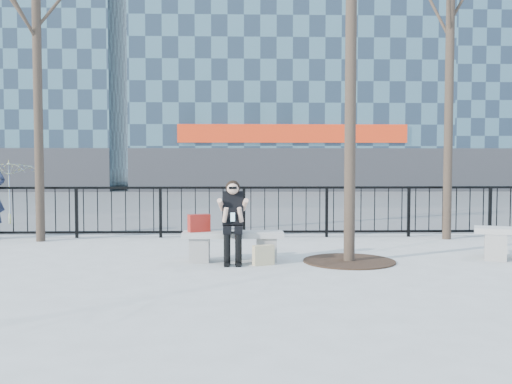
{
  "coord_description": "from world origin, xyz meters",
  "views": [
    {
      "loc": [
        0.12,
        -9.3,
        1.63
      ],
      "look_at": [
        0.4,
        0.8,
        1.1
      ],
      "focal_mm": 40.0,
      "sensor_mm": 36.0,
      "label": 1
    }
  ],
  "objects": [
    {
      "name": "seated_woman",
      "position": [
        0.0,
        -0.16,
        0.67
      ],
      "size": [
        0.5,
        0.64,
        1.34
      ],
      "color": "black",
      "rests_on": "ground"
    },
    {
      "name": "tree_left",
      "position": [
        -4.0,
        2.5,
        4.86
      ],
      "size": [
        2.8,
        2.8,
        6.5
      ],
      "color": "black",
      "rests_on": "ground"
    },
    {
      "name": "street_surface",
      "position": [
        0.0,
        15.0,
        0.0
      ],
      "size": [
        60.0,
        23.0,
        0.01
      ],
      "primitive_type": "cube",
      "color": "#474747",
      "rests_on": "ground"
    },
    {
      "name": "railing",
      "position": [
        0.0,
        3.0,
        0.55
      ],
      "size": [
        14.0,
        0.06,
        1.1
      ],
      "color": "black",
      "rests_on": "ground"
    },
    {
      "name": "tree_grate",
      "position": [
        1.9,
        -0.1,
        0.01
      ],
      "size": [
        1.5,
        1.5,
        0.02
      ],
      "primitive_type": "cylinder",
      "color": "black",
      "rests_on": "ground"
    },
    {
      "name": "handbag",
      "position": [
        -0.56,
        0.02,
        0.63
      ],
      "size": [
        0.38,
        0.28,
        0.28
      ],
      "primitive_type": "cube",
      "rotation": [
        0.0,
        0.0,
        0.39
      ],
      "color": "maroon",
      "rests_on": "bench_main"
    },
    {
      "name": "vendor_umbrella",
      "position": [
        -5.94,
        5.7,
        0.85
      ],
      "size": [
        2.35,
        2.38,
        1.69
      ],
      "primitive_type": "imported",
      "rotation": [
        0.0,
        0.0,
        -0.33
      ],
      "color": "yellow",
      "rests_on": "ground"
    },
    {
      "name": "bench_main",
      "position": [
        0.0,
        0.0,
        0.3
      ],
      "size": [
        1.65,
        0.46,
        0.49
      ],
      "color": "gray",
      "rests_on": "ground"
    },
    {
      "name": "ground",
      "position": [
        0.0,
        0.0,
        0.0
      ],
      "size": [
        120.0,
        120.0,
        0.0
      ],
      "primitive_type": "plane",
      "color": "gray",
      "rests_on": "ground"
    },
    {
      "name": "shopping_bag",
      "position": [
        0.48,
        -0.36,
        0.16
      ],
      "size": [
        0.36,
        0.23,
        0.32
      ],
      "primitive_type": "cube",
      "rotation": [
        0.0,
        0.0,
        0.36
      ],
      "color": "beige",
      "rests_on": "ground"
    }
  ]
}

